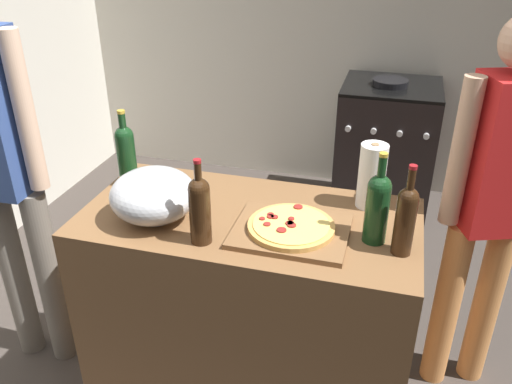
{
  "coord_description": "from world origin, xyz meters",
  "views": [
    {
      "loc": [
        0.51,
        -0.91,
        1.88
      ],
      "look_at": [
        0.03,
        0.81,
        0.93
      ],
      "focal_mm": 37.13,
      "sensor_mm": 36.0,
      "label": 1
    }
  ],
  "objects_px": {
    "wine_bottle_green": "(200,207)",
    "person_in_stripes": "(4,159)",
    "stove": "(385,149)",
    "mixing_bowl": "(153,195)",
    "wine_bottle_clear": "(406,217)",
    "person_in_red": "(492,198)",
    "wine_bottle_amber": "(126,152)",
    "wine_bottle_dark": "(377,205)",
    "paper_towel_roll": "(372,176)",
    "pizza": "(291,226)"
  },
  "relations": [
    {
      "from": "mixing_bowl",
      "to": "person_in_red",
      "type": "xyz_separation_m",
      "value": [
        1.2,
        0.42,
        -0.06
      ]
    },
    {
      "from": "stove",
      "to": "mixing_bowl",
      "type": "bearing_deg",
      "value": -111.63
    },
    {
      "from": "mixing_bowl",
      "to": "wine_bottle_dark",
      "type": "relative_size",
      "value": 0.96
    },
    {
      "from": "wine_bottle_amber",
      "to": "stove",
      "type": "xyz_separation_m",
      "value": [
        0.99,
        1.7,
        -0.57
      ]
    },
    {
      "from": "person_in_red",
      "to": "mixing_bowl",
      "type": "bearing_deg",
      "value": -160.6
    },
    {
      "from": "wine_bottle_clear",
      "to": "wine_bottle_green",
      "type": "distance_m",
      "value": 0.67
    },
    {
      "from": "stove",
      "to": "person_in_stripes",
      "type": "bearing_deg",
      "value": -127.59
    },
    {
      "from": "wine_bottle_clear",
      "to": "person_in_red",
      "type": "relative_size",
      "value": 0.2
    },
    {
      "from": "wine_bottle_clear",
      "to": "wine_bottle_amber",
      "type": "distance_m",
      "value": 1.12
    },
    {
      "from": "mixing_bowl",
      "to": "wine_bottle_green",
      "type": "bearing_deg",
      "value": -24.43
    },
    {
      "from": "mixing_bowl",
      "to": "wine_bottle_green",
      "type": "distance_m",
      "value": 0.24
    },
    {
      "from": "wine_bottle_green",
      "to": "wine_bottle_amber",
      "type": "height_order",
      "value": "wine_bottle_amber"
    },
    {
      "from": "pizza",
      "to": "wine_bottle_clear",
      "type": "bearing_deg",
      "value": -2.2
    },
    {
      "from": "wine_bottle_dark",
      "to": "mixing_bowl",
      "type": "bearing_deg",
      "value": -175.32
    },
    {
      "from": "wine_bottle_dark",
      "to": "wine_bottle_amber",
      "type": "xyz_separation_m",
      "value": [
        -1.01,
        0.16,
        0.0
      ]
    },
    {
      "from": "wine_bottle_green",
      "to": "person_in_stripes",
      "type": "bearing_deg",
      "value": 169.99
    },
    {
      "from": "wine_bottle_clear",
      "to": "wine_bottle_dark",
      "type": "xyz_separation_m",
      "value": [
        -0.09,
        0.05,
        0.0
      ]
    },
    {
      "from": "mixing_bowl",
      "to": "wine_bottle_green",
      "type": "xyz_separation_m",
      "value": [
        0.22,
        -0.1,
        0.04
      ]
    },
    {
      "from": "wine_bottle_green",
      "to": "stove",
      "type": "bearing_deg",
      "value": 74.93
    },
    {
      "from": "paper_towel_roll",
      "to": "stove",
      "type": "height_order",
      "value": "paper_towel_roll"
    },
    {
      "from": "pizza",
      "to": "stove",
      "type": "xyz_separation_m",
      "value": [
        0.26,
        1.9,
        -0.46
      ]
    },
    {
      "from": "paper_towel_roll",
      "to": "wine_bottle_clear",
      "type": "relative_size",
      "value": 0.8
    },
    {
      "from": "pizza",
      "to": "wine_bottle_green",
      "type": "height_order",
      "value": "wine_bottle_green"
    },
    {
      "from": "wine_bottle_clear",
      "to": "wine_bottle_green",
      "type": "relative_size",
      "value": 1.04
    },
    {
      "from": "mixing_bowl",
      "to": "person_in_stripes",
      "type": "xyz_separation_m",
      "value": [
        -0.67,
        0.06,
        0.03
      ]
    },
    {
      "from": "wine_bottle_clear",
      "to": "paper_towel_roll",
      "type": "bearing_deg",
      "value": 113.9
    },
    {
      "from": "paper_towel_roll",
      "to": "wine_bottle_green",
      "type": "bearing_deg",
      "value": -142.57
    },
    {
      "from": "mixing_bowl",
      "to": "person_in_stripes",
      "type": "distance_m",
      "value": 0.68
    },
    {
      "from": "wine_bottle_dark",
      "to": "wine_bottle_green",
      "type": "bearing_deg",
      "value": -163.92
    },
    {
      "from": "pizza",
      "to": "wine_bottle_green",
      "type": "distance_m",
      "value": 0.33
    },
    {
      "from": "paper_towel_roll",
      "to": "wine_bottle_amber",
      "type": "height_order",
      "value": "wine_bottle_amber"
    },
    {
      "from": "person_in_stripes",
      "to": "person_in_red",
      "type": "xyz_separation_m",
      "value": [
        1.87,
        0.36,
        -0.09
      ]
    },
    {
      "from": "wine_bottle_amber",
      "to": "pizza",
      "type": "bearing_deg",
      "value": -15.35
    },
    {
      "from": "mixing_bowl",
      "to": "paper_towel_roll",
      "type": "distance_m",
      "value": 0.81
    },
    {
      "from": "mixing_bowl",
      "to": "wine_bottle_clear",
      "type": "bearing_deg",
      "value": 0.92
    },
    {
      "from": "mixing_bowl",
      "to": "wine_bottle_green",
      "type": "height_order",
      "value": "wine_bottle_green"
    },
    {
      "from": "wine_bottle_amber",
      "to": "person_in_red",
      "type": "xyz_separation_m",
      "value": [
        1.42,
        0.19,
        -0.1
      ]
    },
    {
      "from": "wine_bottle_clear",
      "to": "person_in_red",
      "type": "bearing_deg",
      "value": 51.94
    },
    {
      "from": "mixing_bowl",
      "to": "wine_bottle_clear",
      "type": "xyz_separation_m",
      "value": [
        0.88,
        0.01,
        0.04
      ]
    },
    {
      "from": "wine_bottle_amber",
      "to": "mixing_bowl",
      "type": "bearing_deg",
      "value": -45.48
    },
    {
      "from": "pizza",
      "to": "stove",
      "type": "bearing_deg",
      "value": 82.19
    },
    {
      "from": "wine_bottle_clear",
      "to": "stove",
      "type": "relative_size",
      "value": 0.34
    },
    {
      "from": "person_in_stripes",
      "to": "person_in_red",
      "type": "bearing_deg",
      "value": 10.99
    },
    {
      "from": "wine_bottle_amber",
      "to": "person_in_red",
      "type": "distance_m",
      "value": 1.44
    },
    {
      "from": "mixing_bowl",
      "to": "wine_bottle_dark",
      "type": "distance_m",
      "value": 0.79
    },
    {
      "from": "pizza",
      "to": "person_in_stripes",
      "type": "bearing_deg",
      "value": 178.55
    },
    {
      "from": "stove",
      "to": "wine_bottle_amber",
      "type": "bearing_deg",
      "value": -120.21
    },
    {
      "from": "wine_bottle_green",
      "to": "person_in_stripes",
      "type": "xyz_separation_m",
      "value": [
        -0.89,
        0.16,
        -0.0
      ]
    },
    {
      "from": "mixing_bowl",
      "to": "wine_bottle_clear",
      "type": "relative_size",
      "value": 0.98
    },
    {
      "from": "wine_bottle_dark",
      "to": "person_in_red",
      "type": "relative_size",
      "value": 0.2
    }
  ]
}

